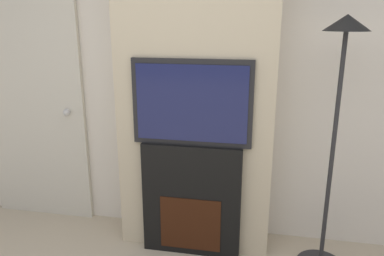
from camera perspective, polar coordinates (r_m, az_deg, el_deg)
wall_back at (r=2.97m, az=1.41°, el=8.50°), size 6.00×0.06×2.70m
chimney_breast at (r=2.77m, az=0.69°, el=7.94°), size 1.16×0.35×2.70m
fireplace at (r=2.89m, az=-0.00°, el=-10.82°), size 0.74×0.15×0.88m
television at (r=2.63m, az=-0.01°, el=3.85°), size 0.86×0.07×0.62m
floor_lamp at (r=2.60m, az=21.38°, el=3.65°), size 0.34×0.34×1.78m
entry_door at (r=3.53m, az=-22.91°, el=3.26°), size 0.93×0.09×2.07m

